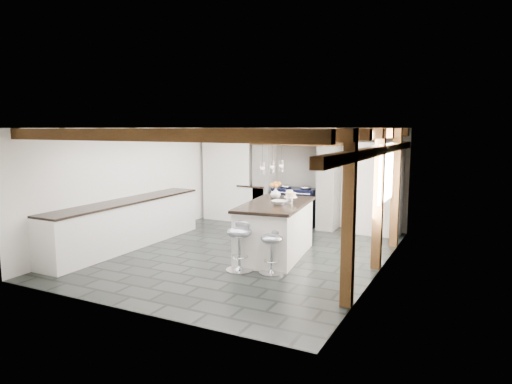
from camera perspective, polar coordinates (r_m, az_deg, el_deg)
The scene contains 6 objects.
ground at distance 8.52m, azimuth -1.82°, elevation -7.64°, with size 6.00×6.00×0.00m, color black.
room_shell at distance 9.82m, azimuth -1.05°, elevation 0.81°, with size 6.00×6.03×6.00m.
range_cooker at distance 10.79m, azimuth 4.94°, elevation -1.78°, with size 1.00×0.63×0.99m.
kitchen_island at distance 8.23m, azimuth 2.46°, elevation -4.64°, with size 1.27×2.08×1.30m.
bar_stool_near at distance 7.26m, azimuth 2.00°, elevation -6.74°, with size 0.39×0.39×0.73m.
bar_stool_far at distance 7.37m, azimuth -2.03°, elevation -6.03°, with size 0.44×0.44×0.83m.
Camera 1 is at (3.91, -7.22, 2.31)m, focal length 32.00 mm.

